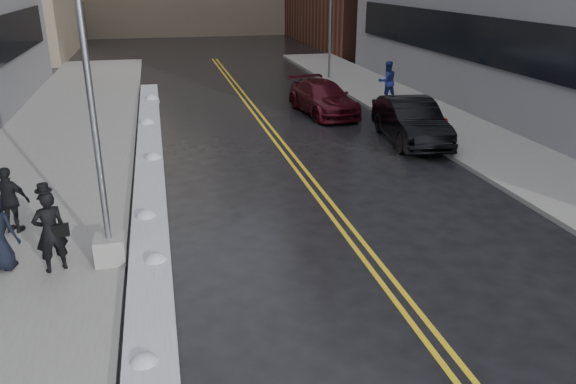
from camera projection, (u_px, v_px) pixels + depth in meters
ground at (274, 296)px, 11.52m from camera, size 160.00×160.00×0.00m
sidewalk_west at (52, 163)px, 19.36m from camera, size 5.50×50.00×0.15m
sidewalk_east at (465, 136)px, 22.67m from camera, size 4.00×50.00×0.15m
lane_line_left at (281, 150)px, 21.09m from camera, size 0.12×50.00×0.01m
lane_line_right at (289, 149)px, 21.15m from camera, size 0.12×50.00×0.01m
snow_ridge at (150, 172)px, 18.20m from camera, size 0.90×30.00×0.34m
lamppost at (99, 160)px, 11.72m from camera, size 0.65×0.65×7.62m
fire_hydrant at (444, 126)px, 22.29m from camera, size 0.26×0.26×0.73m
traffic_signal at (330, 23)px, 33.87m from camera, size 0.16×0.20×6.00m
pedestrian_fedora at (50, 232)px, 11.89m from camera, size 0.79×0.67×1.84m
pedestrian_d at (10, 200)px, 13.74m from camera, size 1.07×0.71×1.69m
pedestrian_east at (387, 81)px, 28.15m from camera, size 1.03×0.83×2.01m
car_black at (411, 121)px, 21.78m from camera, size 2.31×5.28×1.69m
car_maroon at (323, 98)px, 26.34m from camera, size 2.64×5.34×1.49m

